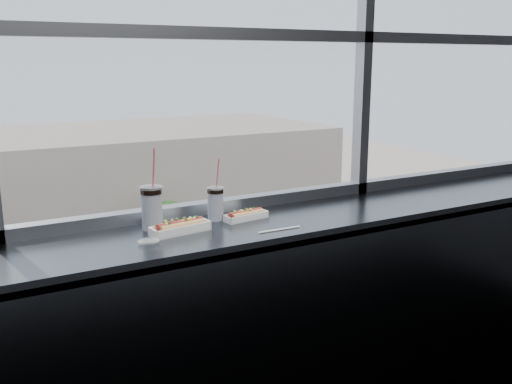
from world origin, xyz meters
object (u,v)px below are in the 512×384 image
loose_straw (279,230)px  car_near_d (198,370)px  hotdog_tray_right (246,215)px  soda_cup_right (215,202)px  wrapper (149,241)px  car_near_e (369,321)px  car_far_c (214,281)px  tree_right (169,227)px  soda_cup_left (152,206)px  hotdog_tray_left (180,227)px  pedestrian_d (134,272)px  car_far_b (75,311)px  pedestrian_c (81,284)px

loose_straw → car_near_d: size_ratio=0.04×
hotdog_tray_right → loose_straw: bearing=-85.6°
soda_cup_right → wrapper: size_ratio=3.13×
car_near_e → car_far_c: bearing=20.1°
car_near_e → tree_right: size_ratio=1.33×
soda_cup_left → tree_right: (10.37, 28.14, -8.91)m
hotdog_tray_left → hotdog_tray_right: size_ratio=1.23×
hotdog_tray_left → pedestrian_d: 30.84m
hotdog_tray_left → soda_cup_right: size_ratio=0.93×
car_near_e → car_far_b: bearing=48.2°
car_far_b → car_far_c: 7.46m
wrapper → pedestrian_c: 30.04m
hotdog_tray_left → pedestrian_c: 29.94m
hotdog_tray_right → tree_right: size_ratio=0.05×
car_far_b → car_far_c: (7.46, 0.00, 0.12)m
loose_straw → tree_right: bearing=72.6°
soda_cup_left → pedestrian_d: bearing=73.9°
soda_cup_right → pedestrian_c: soda_cup_right is taller
pedestrian_c → pedestrian_d: 3.04m
car_far_c → hotdog_tray_right: bearing=162.2°
soda_cup_right → car_far_b: bearing=81.4°
car_near_e → car_far_c: 8.99m
car_far_c → tree_right: bearing=21.5°
hotdog_tray_right → soda_cup_right: (-0.13, 0.07, 0.07)m
tree_right → pedestrian_d: bearing=-166.6°
car_near_e → pedestrian_d: car_near_e is taller
loose_straw → tree_right: (9.86, 28.45, -8.80)m
soda_cup_left → car_far_b: (3.97, 24.14, -11.21)m
soda_cup_right → loose_straw: (0.18, -0.31, -0.09)m
hotdog_tray_left → tree_right: bearing=62.7°
soda_cup_left → loose_straw: bearing=-31.4°
pedestrian_c → car_near_d: bearing=-169.6°
soda_cup_right → tree_right: bearing=70.4°
loose_straw → pedestrian_c: size_ratio=0.10×
car_near_e → car_far_c: (-4.10, 8.00, -0.02)m
hotdog_tray_left → loose_straw: size_ratio=1.35×
soda_cup_left → car_near_e: bearing=46.1°
hotdog_tray_left → pedestrian_c: size_ratio=0.14×
hotdog_tray_left → soda_cup_left: size_ratio=0.75×
pedestrian_c → car_near_e: bearing=-136.5°
soda_cup_left → tree_right: 31.29m
hotdog_tray_left → soda_cup_left: (-0.09, 0.12, 0.08)m
wrapper → car_near_e: 25.14m
hotdog_tray_right → soda_cup_right: size_ratio=0.75×
loose_straw → pedestrian_d: size_ratio=0.10×
tree_right → car_near_d: bearing=-105.7°
soda_cup_left → pedestrian_c: 29.88m
car_near_d → pedestrian_d: size_ratio=2.92×
pedestrian_d → tree_right: 3.30m
car_far_c → pedestrian_d: size_ratio=3.02×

